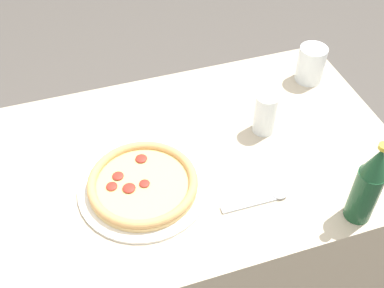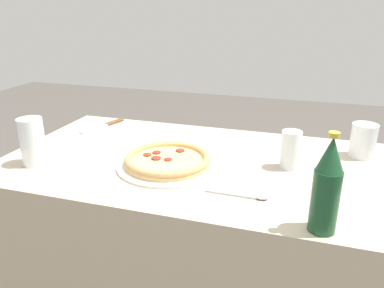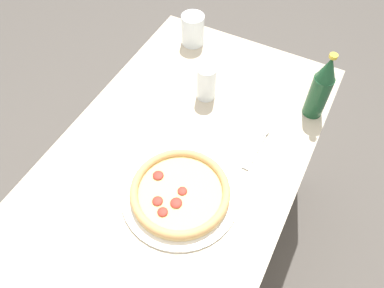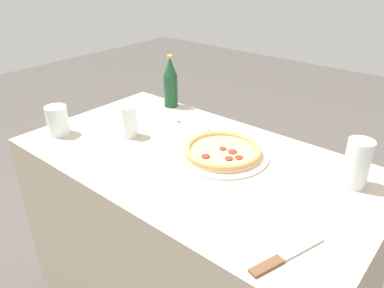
{
  "view_description": "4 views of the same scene",
  "coord_description": "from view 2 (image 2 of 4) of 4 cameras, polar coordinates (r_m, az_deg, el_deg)",
  "views": [
    {
      "loc": [
        0.19,
        0.81,
        1.66
      ],
      "look_at": [
        -0.08,
        0.01,
        0.79
      ],
      "focal_mm": 45.0,
      "sensor_mm": 36.0,
      "label": 1
    },
    {
      "loc": [
        -0.32,
        1.08,
        1.22
      ],
      "look_at": [
        -0.01,
        0.07,
        0.82
      ],
      "focal_mm": 35.0,
      "sensor_mm": 36.0,
      "label": 2
    },
    {
      "loc": [
        0.49,
        0.32,
        1.64
      ],
      "look_at": [
        -0.07,
        0.03,
        0.78
      ],
      "focal_mm": 35.0,
      "sensor_mm": 36.0,
      "label": 3
    },
    {
      "loc": [
        0.72,
        -0.87,
        1.37
      ],
      "look_at": [
        -0.01,
        0.0,
        0.78
      ],
      "focal_mm": 35.0,
      "sensor_mm": 36.0,
      "label": 4
    }
  ],
  "objects": [
    {
      "name": "beer_bottle",
      "position": [
        0.86,
        19.86,
        -6.09
      ],
      "size": [
        0.06,
        0.06,
        0.23
      ],
      "color": "#194728",
      "rests_on": "table"
    },
    {
      "name": "glass_red_wine",
      "position": [
        1.36,
        24.6,
        0.31
      ],
      "size": [
        0.08,
        0.08,
        0.11
      ],
      "color": "white",
      "rests_on": "table"
    },
    {
      "name": "knife",
      "position": [
        1.6,
        -13.21,
        2.77
      ],
      "size": [
        0.09,
        0.22,
        0.01
      ],
      "color": "brown",
      "rests_on": "table"
    },
    {
      "name": "spoon",
      "position": [
        1.01,
        7.95,
        -7.66
      ],
      "size": [
        0.17,
        0.03,
        0.01
      ],
      "color": "silver",
      "rests_on": "table"
    },
    {
      "name": "glass_iced_tea",
      "position": [
        1.19,
        14.78,
        -0.96
      ],
      "size": [
        0.06,
        0.06,
        0.12
      ],
      "color": "white",
      "rests_on": "table"
    },
    {
      "name": "table",
      "position": [
        1.41,
        0.51,
        -16.4
      ],
      "size": [
        1.25,
        0.7,
        0.74
      ],
      "color": "#B7A88E",
      "rests_on": "ground_plane"
    },
    {
      "name": "glass_mango_juice",
      "position": [
        1.27,
        -23.08,
        -0.04
      ],
      "size": [
        0.08,
        0.08,
        0.15
      ],
      "color": "white",
      "rests_on": "table"
    },
    {
      "name": "pizza_veggie",
      "position": [
        1.17,
        -3.74,
        -2.56
      ],
      "size": [
        0.32,
        0.32,
        0.04
      ],
      "color": "silver",
      "rests_on": "table"
    }
  ]
}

